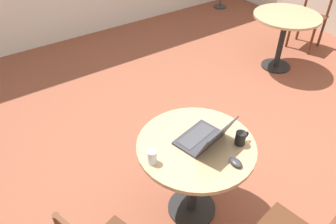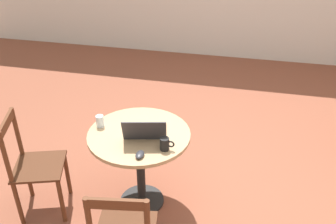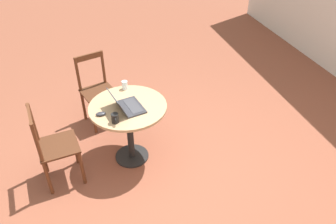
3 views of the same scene
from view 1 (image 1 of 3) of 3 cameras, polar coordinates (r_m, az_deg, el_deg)
name	(u,v)px [view 1 (image 1 of 3)]	position (r m, az deg, el deg)	size (l,w,h in m)	color
ground_plane	(223,152)	(3.23, 9.57, -6.92)	(16.00, 16.00, 0.00)	brown
cafe_table_near	(195,158)	(2.33, 4.75, -8.04)	(0.82, 0.82, 0.72)	black
cafe_table_mid	(285,26)	(4.46, 19.70, 13.98)	(0.82, 0.82, 0.72)	black
chair_mid_right	(311,16)	(5.25, 23.65, 15.01)	(0.46, 0.46, 0.91)	#562D19
laptop	(204,137)	(2.22, 6.36, -4.41)	(0.39, 0.36, 0.21)	#2D2D33
mouse	(236,162)	(2.13, 11.74, -8.59)	(0.06, 0.10, 0.03)	#2D2D33
mug	(241,138)	(2.25, 12.56, -4.44)	(0.11, 0.07, 0.10)	black
drinking_glass	(152,157)	(2.08, -2.78, -7.80)	(0.06, 0.06, 0.10)	silver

